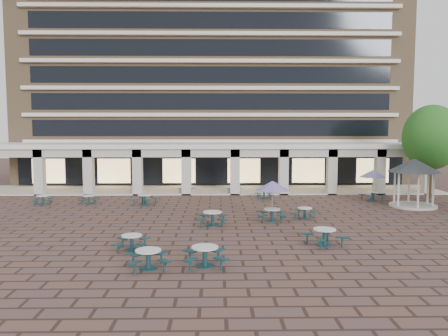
{
  "coord_description": "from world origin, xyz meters",
  "views": [
    {
      "loc": [
        0.57,
        -25.3,
        5.75
      ],
      "look_at": [
        1.01,
        3.0,
        3.19
      ],
      "focal_mm": 35.0,
      "sensor_mm": 36.0,
      "label": 1
    }
  ],
  "objects_px": {
    "planter_right": "(234,189)",
    "planter_left": "(187,188)",
    "picnic_table_2": "(205,254)",
    "gazebo": "(414,171)",
    "picnic_table_1": "(132,241)"
  },
  "relations": [
    {
      "from": "planter_right",
      "to": "planter_left",
      "type": "bearing_deg",
      "value": -180.0
    },
    {
      "from": "picnic_table_2",
      "to": "planter_left",
      "type": "bearing_deg",
      "value": 91.21
    },
    {
      "from": "gazebo",
      "to": "picnic_table_2",
      "type": "bearing_deg",
      "value": -137.37
    },
    {
      "from": "picnic_table_2",
      "to": "planter_right",
      "type": "relative_size",
      "value": 1.34
    },
    {
      "from": "planter_left",
      "to": "planter_right",
      "type": "distance_m",
      "value": 4.14
    },
    {
      "from": "picnic_table_2",
      "to": "planter_right",
      "type": "distance_m",
      "value": 20.46
    },
    {
      "from": "picnic_table_2",
      "to": "gazebo",
      "type": "distance_m",
      "value": 20.45
    },
    {
      "from": "picnic_table_1",
      "to": "planter_left",
      "type": "xyz_separation_m",
      "value": [
        1.38,
        17.85,
        0.11
      ]
    },
    {
      "from": "picnic_table_1",
      "to": "planter_left",
      "type": "relative_size",
      "value": 1.09
    },
    {
      "from": "picnic_table_1",
      "to": "planter_right",
      "type": "relative_size",
      "value": 1.09
    },
    {
      "from": "picnic_table_1",
      "to": "planter_left",
      "type": "height_order",
      "value": "planter_left"
    },
    {
      "from": "picnic_table_2",
      "to": "gazebo",
      "type": "xyz_separation_m",
      "value": [
        14.97,
        13.78,
        2.15
      ]
    },
    {
      "from": "picnic_table_1",
      "to": "picnic_table_2",
      "type": "bearing_deg",
      "value": -35.58
    },
    {
      "from": "gazebo",
      "to": "planter_right",
      "type": "height_order",
      "value": "gazebo"
    },
    {
      "from": "picnic_table_2",
      "to": "picnic_table_1",
      "type": "bearing_deg",
      "value": 139.77
    }
  ]
}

